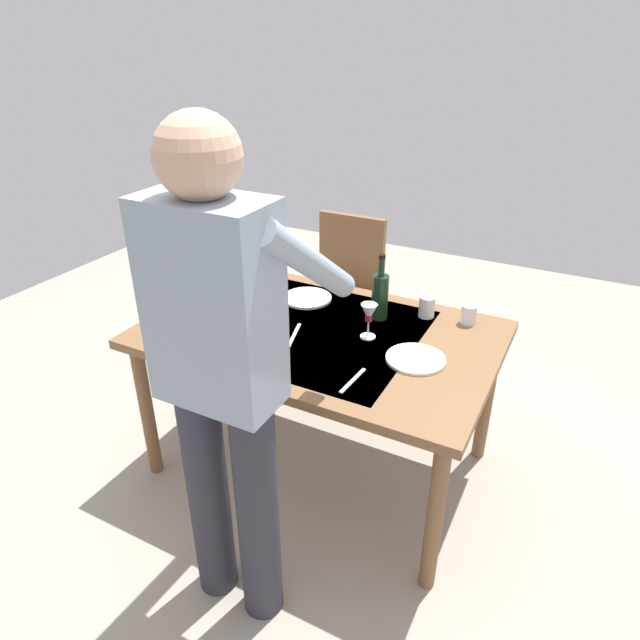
{
  "coord_description": "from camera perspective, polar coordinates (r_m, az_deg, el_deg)",
  "views": [
    {
      "loc": [
        -0.95,
        1.82,
        1.85
      ],
      "look_at": [
        0.0,
        0.0,
        0.77
      ],
      "focal_mm": 31.27,
      "sensor_mm": 36.0,
      "label": 1
    }
  ],
  "objects": [
    {
      "name": "ground_plane",
      "position": [
        2.77,
        -0.0,
        -14.26
      ],
      "size": [
        6.0,
        6.0,
        0.0
      ],
      "primitive_type": "plane",
      "color": "#9E9384"
    },
    {
      "name": "dining_table",
      "position": [
        2.38,
        -0.0,
        -2.59
      ],
      "size": [
        1.46,
        0.95,
        0.72
      ],
      "color": "brown",
      "rests_on": "ground_plane"
    },
    {
      "name": "chair_near",
      "position": [
        3.23,
        2.44,
        3.59
      ],
      "size": [
        0.4,
        0.4,
        0.91
      ],
      "color": "#523019",
      "rests_on": "ground_plane"
    },
    {
      "name": "person_server",
      "position": [
        1.66,
        -9.86,
        -5.03
      ],
      "size": [
        0.42,
        0.61,
        1.69
      ],
      "color": "#2D2D38",
      "rests_on": "ground_plane"
    },
    {
      "name": "wine_bottle",
      "position": [
        2.41,
        6.16,
        2.55
      ],
      "size": [
        0.07,
        0.07,
        0.3
      ],
      "color": "black",
      "rests_on": "dining_table"
    },
    {
      "name": "wine_glass_left",
      "position": [
        2.53,
        -5.38,
        3.65
      ],
      "size": [
        0.07,
        0.07,
        0.15
      ],
      "color": "white",
      "rests_on": "dining_table"
    },
    {
      "name": "wine_glass_right",
      "position": [
        2.25,
        5.02,
        0.54
      ],
      "size": [
        0.07,
        0.07,
        0.15
      ],
      "color": "white",
      "rests_on": "dining_table"
    },
    {
      "name": "water_cup_near_left",
      "position": [
        2.48,
        10.88,
        1.35
      ],
      "size": [
        0.07,
        0.07,
        0.09
      ],
      "primitive_type": "cylinder",
      "color": "silver",
      "rests_on": "dining_table"
    },
    {
      "name": "water_cup_near_right",
      "position": [
        2.47,
        14.97,
        0.57
      ],
      "size": [
        0.07,
        0.07,
        0.09
      ],
      "primitive_type": "cylinder",
      "color": "silver",
      "rests_on": "dining_table"
    },
    {
      "name": "water_cup_far_left",
      "position": [
        2.82,
        -9.26,
        4.77
      ],
      "size": [
        0.06,
        0.06,
        0.09
      ],
      "primitive_type": "cylinder",
      "color": "silver",
      "rests_on": "dining_table"
    },
    {
      "name": "water_cup_far_right",
      "position": [
        2.59,
        -13.13,
        2.26
      ],
      "size": [
        0.07,
        0.07,
        0.09
      ],
      "primitive_type": "cylinder",
      "color": "silver",
      "rests_on": "dining_table"
    },
    {
      "name": "serving_bowl_pasta",
      "position": [
        2.29,
        -10.71,
        -1.48
      ],
      "size": [
        0.3,
        0.3,
        0.07
      ],
      "color": "silver",
      "rests_on": "dining_table"
    },
    {
      "name": "dinner_plate_near",
      "position": [
        2.62,
        -1.33,
        2.27
      ],
      "size": [
        0.23,
        0.23,
        0.01
      ],
      "primitive_type": "cylinder",
      "color": "silver",
      "rests_on": "dining_table"
    },
    {
      "name": "dinner_plate_far",
      "position": [
        2.17,
        9.76,
        -3.94
      ],
      "size": [
        0.23,
        0.23,
        0.01
      ],
      "primitive_type": "cylinder",
      "color": "silver",
      "rests_on": "dining_table"
    },
    {
      "name": "table_knife",
      "position": [
        2.31,
        -2.67,
        -1.56
      ],
      "size": [
        0.07,
        0.2,
        0.0
      ],
      "primitive_type": "cube",
      "rotation": [
        0.0,
        0.0,
        0.28
      ],
      "color": "silver",
      "rests_on": "dining_table"
    },
    {
      "name": "table_fork",
      "position": [
        2.02,
        3.38,
        -6.2
      ],
      "size": [
        0.03,
        0.18,
        0.0
      ],
      "primitive_type": "cube",
      "rotation": [
        0.0,
        0.0,
        -0.07
      ],
      "color": "silver",
      "rests_on": "dining_table"
    }
  ]
}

